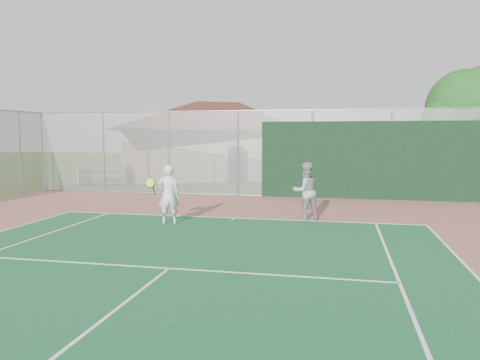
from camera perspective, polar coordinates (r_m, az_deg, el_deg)
name	(u,v)px	position (r m, az deg, el deg)	size (l,w,h in m)	color
back_fence	(315,157)	(18.70, 9.09, 2.84)	(20.08, 0.11, 3.53)	gray
clubhouse	(220,133)	(28.47, -2.50, 5.80)	(14.37, 12.19, 5.26)	tan
bleachers	(106,174)	(25.01, -16.06, 0.70)	(2.79, 1.83, 0.98)	#AA3127
tree	(468,111)	(22.07, 26.01, 7.60)	(3.86, 3.65, 5.38)	#352213
player_white_front	(168,195)	(13.30, -8.75, -1.78)	(0.94, 0.66, 1.66)	silver
player_grey_back	(306,192)	(13.92, 8.00, -1.42)	(1.03, 0.95, 1.69)	#999C9E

